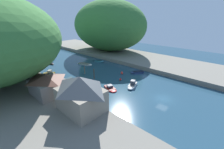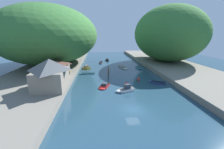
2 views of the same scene
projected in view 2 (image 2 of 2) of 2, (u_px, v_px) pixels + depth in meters
The scene contains 22 objects.
water_surface at pixel (115, 72), 57.24m from camera, with size 130.00×130.00×0.00m, color #234256.
left_bank at pixel (47, 71), 54.73m from camera, with size 22.00×120.00×1.50m.
right_bank at pixel (178, 68), 59.36m from camera, with size 22.00×120.00×1.50m.
hillside_left at pixel (50, 35), 63.41m from camera, with size 39.45×55.23×23.87m.
hillside_right at pixel (168, 34), 69.21m from camera, with size 29.83×41.76×25.11m.
waterfront_building at pixel (50, 73), 34.25m from camera, with size 7.15×9.28×7.03m.
boathouse_shed at pixel (57, 68), 45.03m from camera, with size 6.82×8.34×4.81m.
boat_far_right_bank at pixel (107, 60), 80.47m from camera, with size 1.73×4.54×1.36m.
boat_moored_right at pixel (125, 89), 37.32m from camera, with size 5.25×3.16×1.78m.
boat_yellow_tender at pixel (123, 68), 63.03m from camera, with size 3.48×6.73×0.45m.
boat_far_upstream at pixel (86, 68), 61.89m from camera, with size 4.07×4.25×1.60m.
boat_red_skiff at pixel (104, 86), 40.31m from camera, with size 3.47×5.14×1.00m.
boat_mid_channel at pixel (156, 82), 43.33m from camera, with size 4.79×4.06×0.65m.
boat_white_cruiser at pixel (140, 68), 62.29m from camera, with size 2.47×4.45×0.68m.
boat_navy_launch at pixel (86, 74), 53.58m from camera, with size 5.72×1.50×0.43m.
boat_near_quay at pixel (101, 63), 73.85m from camera, with size 1.75×6.22×0.55m.
mooring_post_middle at pixel (108, 73), 48.65m from camera, with size 0.29×0.29×3.39m.
mooring_post_fourth at pixel (109, 70), 54.25m from camera, with size 0.27×0.27×2.75m.
channel_buoy_near at pixel (139, 79), 45.92m from camera, with size 0.80×0.80×1.20m.
channel_buoy_far at pixel (126, 83), 42.60m from camera, with size 0.61×0.61×0.92m.
person_on_quay at pixel (64, 80), 38.47m from camera, with size 0.29×0.42×1.69m.
person_by_boathouse at pixel (70, 71), 47.20m from camera, with size 0.29×0.42×1.69m.
Camera 2 is at (-6.46, -25.19, 13.82)m, focal length 24.00 mm.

